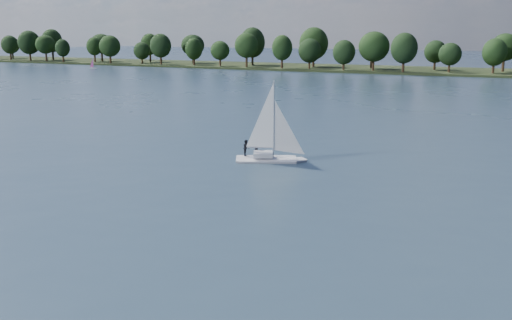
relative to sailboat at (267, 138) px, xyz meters
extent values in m
plane|color=#233342|center=(3.52, 50.51, -2.79)|extent=(700.00, 700.00, 0.00)
cube|color=black|center=(3.52, 162.51, -2.79)|extent=(660.00, 40.00, 1.50)
cube|color=silver|center=(0.11, 0.01, -2.79)|extent=(7.82, 5.02, 0.89)
cube|color=silver|center=(0.11, 0.01, -1.90)|extent=(2.59, 2.13, 0.56)
cylinder|color=silver|center=(0.11, 0.01, 2.30)|extent=(0.13, 0.13, 8.95)
imported|color=black|center=(-1.50, 0.34, -1.28)|extent=(0.62, 0.79, 1.93)
imported|color=black|center=(-2.53, -0.35, -1.28)|extent=(1.04, 1.15, 1.93)
cube|color=silver|center=(-131.33, 124.15, -2.79)|extent=(3.02, 2.05, 0.45)
cylinder|color=silver|center=(-131.33, 124.15, -0.54)|extent=(0.08, 0.08, 4.01)
cube|color=#575A5C|center=(-177.91, 146.32, -2.79)|extent=(4.29, 2.67, 0.50)
camera|label=1|loc=(26.41, -60.35, 12.44)|focal=40.00mm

